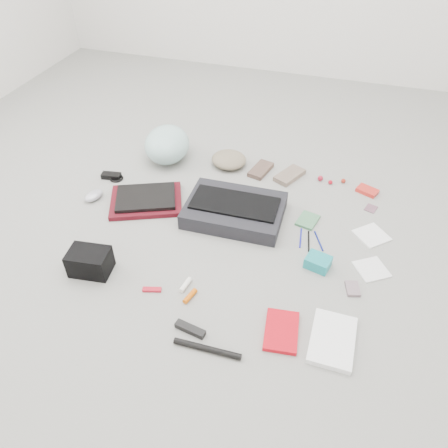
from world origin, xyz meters
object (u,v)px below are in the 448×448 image
(bike_helmet, at_px, (167,144))
(accordion_wallet, at_px, (318,262))
(messenger_bag, at_px, (235,210))
(camera_bag, at_px, (90,262))
(book_red, at_px, (281,331))
(laptop, at_px, (146,197))

(bike_helmet, bearing_deg, accordion_wallet, -46.13)
(messenger_bag, distance_m, bike_helmet, 0.66)
(bike_helmet, height_order, accordion_wallet, bike_helmet)
(bike_helmet, relative_size, accordion_wallet, 3.08)
(messenger_bag, xyz_separation_m, camera_bag, (-0.49, -0.54, 0.02))
(bike_helmet, bearing_deg, messenger_bag, -50.75)
(bike_helmet, height_order, book_red, bike_helmet)
(laptop, height_order, book_red, laptop)
(messenger_bag, relative_size, camera_bag, 2.74)
(book_red, relative_size, accordion_wallet, 1.80)
(laptop, bearing_deg, camera_bag, -115.62)
(laptop, bearing_deg, messenger_bag, -19.56)
(messenger_bag, xyz_separation_m, book_red, (0.36, -0.61, -0.03))
(laptop, xyz_separation_m, book_red, (0.83, -0.58, -0.03))
(book_red, xyz_separation_m, accordion_wallet, (0.08, 0.39, 0.02))
(messenger_bag, xyz_separation_m, laptop, (-0.47, -0.03, -0.00))
(messenger_bag, bearing_deg, laptop, -177.75)
(camera_bag, distance_m, accordion_wallet, 0.99)
(camera_bag, bearing_deg, book_red, -11.64)
(camera_bag, bearing_deg, accordion_wallet, 11.85)
(laptop, bearing_deg, book_red, -57.96)
(bike_helmet, height_order, camera_bag, bike_helmet)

